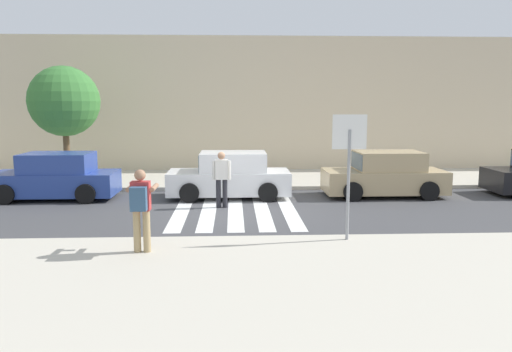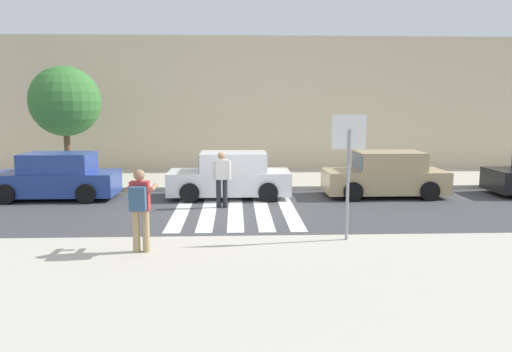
{
  "view_description": "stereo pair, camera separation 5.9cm",
  "coord_description": "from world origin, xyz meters",
  "px_view_note": "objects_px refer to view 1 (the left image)",
  "views": [
    {
      "loc": [
        -0.05,
        -14.46,
        3.21
      ],
      "look_at": [
        0.6,
        -0.2,
        1.1
      ],
      "focal_mm": 35.0,
      "sensor_mm": 36.0,
      "label": 1
    },
    {
      "loc": [
        0.01,
        -14.46,
        3.21
      ],
      "look_at": [
        0.6,
        -0.2,
        1.1
      ],
      "focal_mm": 35.0,
      "sensor_mm": 36.0,
      "label": 2
    }
  ],
  "objects_px": {
    "parked_car_blue": "(55,178)",
    "parked_car_tan": "(385,175)",
    "street_tree_west": "(64,102)",
    "stop_sign": "(349,149)",
    "pedestrian_crossing": "(222,176)",
    "parked_car_white": "(230,176)",
    "photographer_with_backpack": "(141,203)"
  },
  "relations": [
    {
      "from": "parked_car_blue",
      "to": "parked_car_tan",
      "type": "relative_size",
      "value": 1.0
    },
    {
      "from": "street_tree_west",
      "to": "stop_sign",
      "type": "bearing_deg",
      "value": -43.89
    },
    {
      "from": "street_tree_west",
      "to": "pedestrian_crossing",
      "type": "bearing_deg",
      "value": -35.89
    },
    {
      "from": "parked_car_tan",
      "to": "street_tree_west",
      "type": "distance_m",
      "value": 12.23
    },
    {
      "from": "parked_car_tan",
      "to": "street_tree_west",
      "type": "xyz_separation_m",
      "value": [
        -11.65,
        2.74,
        2.52
      ]
    },
    {
      "from": "parked_car_white",
      "to": "street_tree_west",
      "type": "height_order",
      "value": "street_tree_west"
    },
    {
      "from": "parked_car_white",
      "to": "photographer_with_backpack",
      "type": "bearing_deg",
      "value": -104.93
    },
    {
      "from": "photographer_with_backpack",
      "to": "parked_car_tan",
      "type": "height_order",
      "value": "photographer_with_backpack"
    },
    {
      "from": "stop_sign",
      "to": "parked_car_blue",
      "type": "relative_size",
      "value": 0.69
    },
    {
      "from": "street_tree_west",
      "to": "parked_car_white",
      "type": "bearing_deg",
      "value": -23.47
    },
    {
      "from": "stop_sign",
      "to": "parked_car_tan",
      "type": "xyz_separation_m",
      "value": [
        2.66,
        5.9,
        -1.47
      ]
    },
    {
      "from": "stop_sign",
      "to": "street_tree_west",
      "type": "height_order",
      "value": "street_tree_west"
    },
    {
      "from": "parked_car_blue",
      "to": "parked_car_white",
      "type": "bearing_deg",
      "value": 0.0
    },
    {
      "from": "pedestrian_crossing",
      "to": "street_tree_west",
      "type": "distance_m",
      "value": 7.82
    },
    {
      "from": "pedestrian_crossing",
      "to": "parked_car_white",
      "type": "height_order",
      "value": "pedestrian_crossing"
    },
    {
      "from": "stop_sign",
      "to": "pedestrian_crossing",
      "type": "xyz_separation_m",
      "value": [
        -2.92,
        4.26,
        -1.22
      ]
    },
    {
      "from": "photographer_with_backpack",
      "to": "street_tree_west",
      "type": "distance_m",
      "value": 10.67
    },
    {
      "from": "parked_car_blue",
      "to": "stop_sign",
      "type": "bearing_deg",
      "value": -34.74
    },
    {
      "from": "photographer_with_backpack",
      "to": "street_tree_west",
      "type": "bearing_deg",
      "value": 115.68
    },
    {
      "from": "parked_car_white",
      "to": "stop_sign",
      "type": "bearing_deg",
      "value": -65.67
    },
    {
      "from": "parked_car_tan",
      "to": "street_tree_west",
      "type": "bearing_deg",
      "value": 166.75
    },
    {
      "from": "stop_sign",
      "to": "parked_car_blue",
      "type": "height_order",
      "value": "stop_sign"
    },
    {
      "from": "parked_car_white",
      "to": "parked_car_tan",
      "type": "xyz_separation_m",
      "value": [
        5.33,
        0.0,
        0.0
      ]
    },
    {
      "from": "pedestrian_crossing",
      "to": "stop_sign",
      "type": "bearing_deg",
      "value": -55.55
    },
    {
      "from": "parked_car_tan",
      "to": "parked_car_white",
      "type": "bearing_deg",
      "value": 180.0
    },
    {
      "from": "parked_car_white",
      "to": "parked_car_tan",
      "type": "height_order",
      "value": "same"
    },
    {
      "from": "parked_car_white",
      "to": "parked_car_tan",
      "type": "relative_size",
      "value": 1.0
    },
    {
      "from": "photographer_with_backpack",
      "to": "parked_car_tan",
      "type": "relative_size",
      "value": 0.42
    },
    {
      "from": "pedestrian_crossing",
      "to": "parked_car_tan",
      "type": "relative_size",
      "value": 0.42
    },
    {
      "from": "parked_car_tan",
      "to": "street_tree_west",
      "type": "height_order",
      "value": "street_tree_west"
    },
    {
      "from": "stop_sign",
      "to": "street_tree_west",
      "type": "xyz_separation_m",
      "value": [
        -8.99,
        8.65,
        1.05
      ]
    },
    {
      "from": "photographer_with_backpack",
      "to": "parked_car_blue",
      "type": "distance_m",
      "value": 7.83
    }
  ]
}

